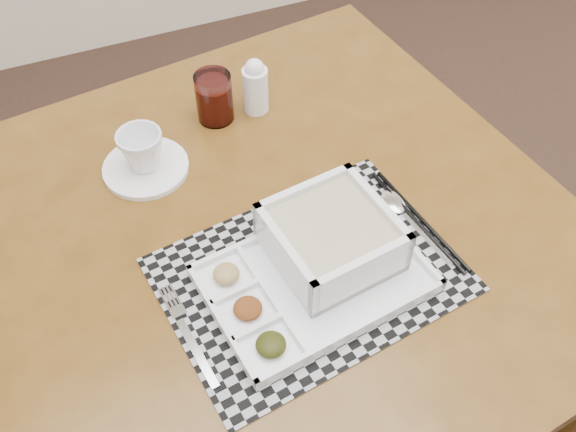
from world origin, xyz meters
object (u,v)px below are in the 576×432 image
Objects in this scene: juice_glass at (214,99)px; cup at (142,150)px; creamer_bottle at (255,86)px; dining_table at (270,254)px; serving_tray at (324,252)px.

cup is at bearing -151.79° from juice_glass.
juice_glass reaches higher than cup.
creamer_bottle reaches higher than cup.
cup reaches higher than dining_table.
juice_glass is 0.85× the size of creamer_bottle.
creamer_bottle is at bearing 30.69° from cup.
cup is at bearing 123.30° from serving_tray.
juice_glass is at bearing 176.11° from creamer_bottle.
serving_tray is 0.37m from cup.
serving_tray is 3.09× the size of creamer_bottle.
dining_table is 3.10× the size of serving_tray.
juice_glass is at bearing 89.17° from dining_table.
creamer_bottle is (0.08, -0.01, 0.01)m from juice_glass.
juice_glass is at bearing 96.52° from serving_tray.
dining_table is 13.69× the size of cup.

